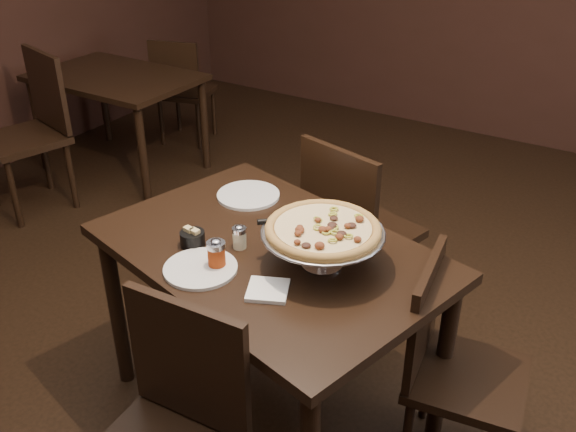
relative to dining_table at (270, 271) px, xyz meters
The scene contains 15 objects.
room 0.72m from the dining_table, 11.77° to the left, with size 6.04×7.04×2.84m.
dining_table is the anchor object (origin of this frame).
background_table 2.64m from the dining_table, 147.41° to the left, with size 1.13×0.75×0.71m.
pizza_stand 0.33m from the dining_table, ahead, with size 0.43×0.43×0.18m.
parmesan_shaker 0.18m from the dining_table, 149.00° to the right, with size 0.05×0.05×0.09m.
pepper_flake_shaker 0.27m from the dining_table, 111.96° to the right, with size 0.07×0.07×0.11m.
packet_caddy 0.31m from the dining_table, 151.64° to the right, with size 0.09×0.09×0.07m.
napkin_stack 0.29m from the dining_table, 57.54° to the right, with size 0.13×0.13×0.01m, color white.
plate_left 0.43m from the dining_table, 135.55° to the left, with size 0.26×0.26×0.01m, color white.
plate_near 0.30m from the dining_table, 116.07° to the right, with size 0.26×0.26×0.01m, color white.
serving_spatula 0.25m from the dining_table, 28.95° to the right, with size 0.17×0.17×0.02m.
chair_far 0.75m from the dining_table, 90.38° to the left, with size 0.54×0.54×0.95m.
chair_side 0.73m from the dining_table, 11.02° to the left, with size 0.45×0.45×0.85m.
bg_chair_far 2.97m from the dining_table, 136.74° to the left, with size 0.49×0.49×0.84m.
bg_chair_near 2.39m from the dining_table, 162.14° to the left, with size 0.57×0.57×1.00m.
Camera 1 is at (1.13, -1.63, 2.03)m, focal length 40.00 mm.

